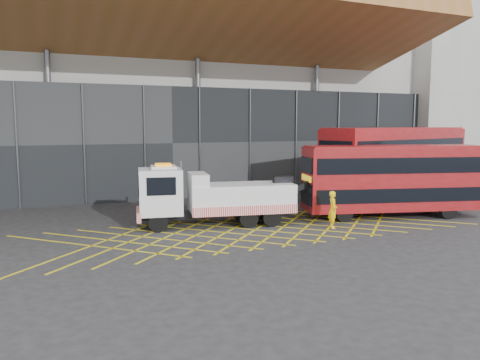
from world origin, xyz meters
name	(u,v)px	position (x,y,z in m)	size (l,w,h in m)	color
ground_plane	(195,236)	(0.00, 0.00, 0.00)	(120.00, 120.00, 0.00)	#262628
road_markings	(255,230)	(3.20, 0.00, 0.01)	(23.16, 7.16, 0.01)	gold
construction_building	(148,80)	(1.92, 18.40, 8.98)	(55.00, 23.97, 18.00)	gray
east_building	(441,79)	(32.00, 16.00, 10.00)	(15.00, 12.00, 20.00)	gray
recovery_truck	(211,196)	(1.51, 1.86, 1.57)	(9.76, 3.81, 3.39)	black
bus_towed	(392,178)	(11.84, -0.07, 2.30)	(10.41, 4.85, 4.14)	maroon
bus_second	(396,161)	(15.68, 3.94, 2.84)	(12.87, 5.89, 5.12)	maroon
worker	(333,210)	(7.07, -1.17, 0.96)	(0.70, 0.46, 1.93)	yellow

